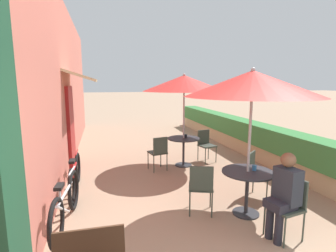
{
  "coord_description": "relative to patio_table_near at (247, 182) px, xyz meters",
  "views": [
    {
      "loc": [
        -1.62,
        -1.64,
        2.19
      ],
      "look_at": [
        0.15,
        5.27,
        1.0
      ],
      "focal_mm": 28.0,
      "sensor_mm": 36.0,
      "label": 1
    }
  ],
  "objects": [
    {
      "name": "cafe_facade_wall",
      "position": [
        -3.21,
        3.8,
        1.53
      ],
      "size": [
        0.98,
        11.91,
        4.2
      ],
      "color": "#C66B5B",
      "rests_on": "ground_plane"
    },
    {
      "name": "planter_hedge",
      "position": [
        2.08,
        3.83,
        -0.03
      ],
      "size": [
        0.6,
        10.91,
        1.01
      ],
      "color": "tan",
      "rests_on": "ground_plane"
    },
    {
      "name": "patio_table_near",
      "position": [
        0.0,
        0.0,
        0.0
      ],
      "size": [
        0.84,
        0.84,
        0.75
      ],
      "color": "#28282D",
      "rests_on": "ground_plane"
    },
    {
      "name": "patio_umbrella_near",
      "position": [
        0.0,
        0.0,
        1.6
      ],
      "size": [
        2.13,
        2.13,
        2.42
      ],
      "color": "#B7B7BC",
      "rests_on": "ground_plane"
    },
    {
      "name": "cafe_chair_near_left",
      "position": [
        0.21,
        -0.74,
        -0.05
      ],
      "size": [
        0.47,
        0.47,
        0.87
      ],
      "rotation": [
        0.0,
        0.0,
        8.04
      ],
      "color": "#384238",
      "rests_on": "ground_plane"
    },
    {
      "name": "seated_patron_near_left",
      "position": [
        0.1,
        -0.76,
        0.12
      ],
      "size": [
        0.45,
        0.39,
        1.25
      ],
      "rotation": [
        0.0,
        0.0,
        8.04
      ],
      "color": "#23232D",
      "rests_on": "ground_plane"
    },
    {
      "name": "cafe_chair_near_right",
      "position": [
        0.53,
        0.55,
        -0.05
      ],
      "size": [
        0.56,
        0.56,
        0.87
      ],
      "rotation": [
        0.0,
        0.0,
        10.13
      ],
      "color": "#384238",
      "rests_on": "ground_plane"
    },
    {
      "name": "cafe_chair_near_back",
      "position": [
        -0.74,
        0.18,
        -0.05
      ],
      "size": [
        0.51,
        0.51,
        0.87
      ],
      "rotation": [
        0.0,
        0.0,
        12.23
      ],
      "color": "#384238",
      "rests_on": "ground_plane"
    },
    {
      "name": "coffee_cup_near",
      "position": [
        0.13,
        0.02,
        0.23
      ],
      "size": [
        0.07,
        0.07,
        0.09
      ],
      "color": "teal",
      "rests_on": "patio_table_near"
    },
    {
      "name": "patio_table_mid",
      "position": [
        -0.22,
        2.76,
        0.0
      ],
      "size": [
        0.84,
        0.84,
        0.75
      ],
      "color": "#28282D",
      "rests_on": "ground_plane"
    },
    {
      "name": "patio_umbrella_mid",
      "position": [
        -0.22,
        2.76,
        1.6
      ],
      "size": [
        2.13,
        2.13,
        2.42
      ],
      "color": "#B7B7BC",
      "rests_on": "ground_plane"
    },
    {
      "name": "cafe_chair_mid_left",
      "position": [
        -0.95,
        2.51,
        -0.05
      ],
      "size": [
        0.48,
        0.48,
        0.87
      ],
      "rotation": [
        0.0,
        0.0,
        6.51
      ],
      "color": "#384238",
      "rests_on": "ground_plane"
    },
    {
      "name": "cafe_chair_mid_right",
      "position": [
        0.5,
        3.0,
        -0.05
      ],
      "size": [
        0.48,
        0.48,
        0.87
      ],
      "rotation": [
        0.0,
        0.0,
        9.65
      ],
      "color": "#384238",
      "rests_on": "ground_plane"
    },
    {
      "name": "coffee_cup_mid",
      "position": [
        -0.15,
        2.8,
        0.23
      ],
      "size": [
        0.07,
        0.07,
        0.09
      ],
      "color": "#232328",
      "rests_on": "patio_table_mid"
    },
    {
      "name": "bicycle_leaning",
      "position": [
        -2.87,
        0.36,
        -0.2
      ],
      "size": [
        0.24,
        1.8,
        0.78
      ],
      "rotation": [
        0.0,
        0.0,
        -0.1
      ],
      "color": "black",
      "rests_on": "ground_plane"
    },
    {
      "name": "bicycle_second",
      "position": [
        -2.86,
        1.67,
        -0.21
      ],
      "size": [
        0.1,
        1.78,
        0.76
      ],
      "rotation": [
        0.0,
        0.0,
        -0.01
      ],
      "color": "black",
      "rests_on": "ground_plane"
    }
  ]
}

